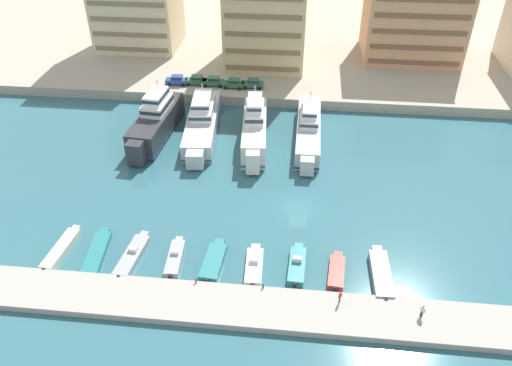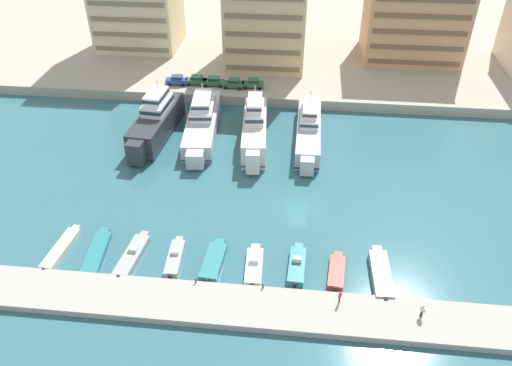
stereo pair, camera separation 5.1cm
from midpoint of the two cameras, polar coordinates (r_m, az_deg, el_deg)
The scene contains 27 objects.
ground_plane at distance 69.25m, azimuth 4.89°, elevation -2.87°, with size 400.00×400.00×0.00m, color #336670.
quay_promenade at distance 125.29m, azimuth 6.02°, elevation 16.24°, with size 180.00×70.00×1.87m, color #ADA38E.
pier_dock at distance 55.90m, azimuth 4.21°, elevation -14.42°, with size 120.00×5.75×0.85m, color #A8A399.
yacht_charcoal_far_left at distance 85.30m, azimuth -11.34°, elevation 6.95°, with size 5.94×19.42×9.16m.
yacht_silver_left at distance 85.61m, azimuth -6.14°, elevation 7.08°, with size 6.55×23.05×7.60m.
yacht_ivory_mid_left at distance 81.73m, azimuth -0.13°, elevation 6.29°, with size 5.03×19.31×9.09m.
yacht_silver_center_left at distance 83.51m, azimuth 6.07°, elevation 6.27°, with size 3.85×21.89×7.50m.
motorboat_cream_far_left at distance 66.88m, azimuth -21.34°, elevation -6.99°, with size 2.34×8.18×0.88m.
motorboat_teal_left at distance 65.01m, azimuth -17.69°, elevation -7.54°, with size 2.68×8.47×0.83m.
motorboat_grey_mid_left at distance 63.33m, azimuth -13.91°, elevation -8.01°, with size 2.71×8.21×1.38m.
motorboat_grey_center_left at distance 61.93m, azimuth -9.21°, elevation -8.42°, with size 2.01×6.86×1.43m.
motorboat_teal_center at distance 60.94m, azimuth -4.85°, elevation -8.90°, with size 2.57×7.24×0.99m.
motorboat_white_center_right at distance 60.29m, azimuth -0.20°, elevation -9.43°, with size 2.19×6.86×1.40m.
motorboat_teal_mid_right at distance 60.52m, azimuth 4.72°, elevation -9.32°, with size 2.12×6.95×1.49m.
motorboat_red_right at distance 60.50m, azimuth 9.20°, elevation -9.95°, with size 2.25×6.21×0.81m.
motorboat_grey_far_right at distance 60.98m, azimuth 14.09°, elevation -10.06°, with size 2.34×8.59×1.08m.
car_blue_far_left at distance 99.05m, azimuth -9.02°, elevation 11.58°, with size 4.19×2.10×1.80m.
car_green_left at distance 98.48m, azimuth -6.79°, elevation 11.63°, with size 4.11×1.95×1.80m.
car_green_mid_left at distance 97.70m, azimuth -4.86°, elevation 11.55°, with size 4.16×2.03×1.80m.
car_green_center_left at distance 96.62m, azimuth -2.56°, elevation 11.34°, with size 4.16×2.04×1.80m.
car_green_center at distance 96.53m, azimuth -0.33°, elevation 11.36°, with size 4.20×2.12×1.80m.
apartment_block_left at distance 105.83m, azimuth 1.32°, elevation 20.07°, with size 16.14×18.30×26.10m.
apartment_block_mid_left at distance 113.26m, azimuth 17.77°, elevation 18.23°, with size 20.22×15.66×21.06m.
pedestrian_near_edge at distance 56.80m, azimuth 18.52°, elevation -13.62°, with size 0.46×0.53×1.68m.
pedestrian_mid_deck at distance 56.03m, azimuth 9.60°, elevation -12.64°, with size 0.38×0.58×1.63m.
bollard_west at distance 58.07m, azimuth -6.88°, elevation -11.00°, with size 0.20×0.20×0.61m.
bollard_west_mid at distance 57.13m, azimuth 0.81°, elevation -11.67°, with size 0.20×0.20×0.61m.
Camera 2 is at (-0.23, -53.76, 43.65)m, focal length 35.00 mm.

